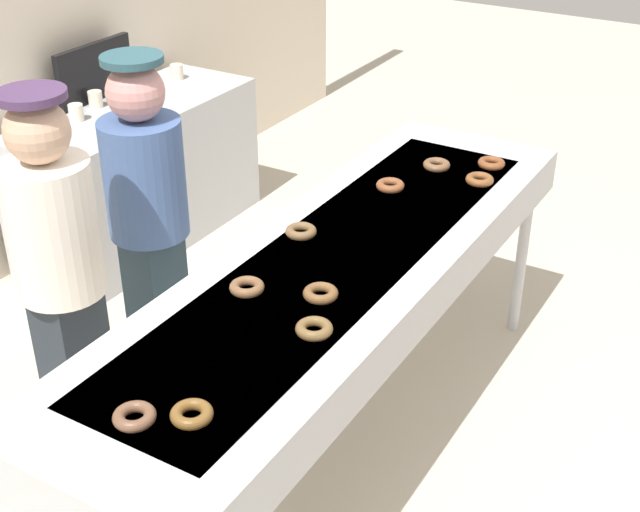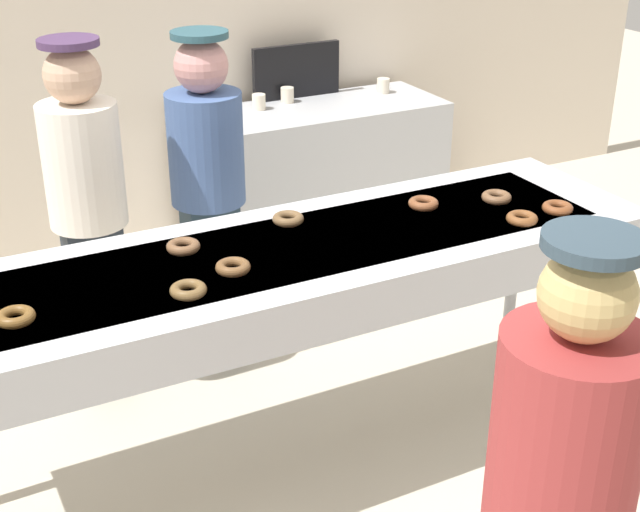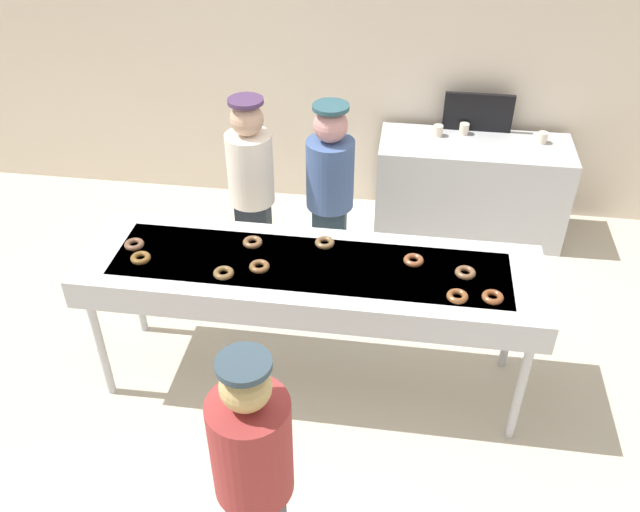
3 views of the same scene
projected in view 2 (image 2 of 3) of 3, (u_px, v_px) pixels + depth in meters
The scene contains 20 objects.
ground_plane at pixel (299, 460), 3.72m from camera, with size 16.00×16.00×0.00m, color beige.
back_wall at pixel (109, 21), 5.11m from camera, with size 8.00×0.12×2.81m, color beige.
fryer_conveyor at pixel (297, 268), 3.33m from camera, with size 2.85×0.79×0.99m.
chocolate_donut_0 at pixel (558, 208), 3.58m from camera, with size 0.12×0.12×0.04m, color brown.
chocolate_donut_1 at pixel (496, 197), 3.69m from camera, with size 0.12×0.12×0.04m, color brown.
chocolate_donut_2 at pixel (423, 203), 3.62m from camera, with size 0.12×0.12×0.04m, color brown.
chocolate_donut_3 at pixel (15, 317), 2.77m from camera, with size 0.12×0.12×0.04m, color brown.
chocolate_donut_4 at pixel (233, 267), 3.09m from camera, with size 0.12×0.12×0.04m, color brown.
chocolate_donut_6 at pixel (183, 246), 3.24m from camera, with size 0.12×0.12×0.04m, color brown.
chocolate_donut_7 at pixel (522, 218), 3.48m from camera, with size 0.12×0.12×0.04m, color brown.
chocolate_donut_8 at pixel (188, 290), 2.93m from camera, with size 0.12×0.12×0.04m, color brown.
chocolate_donut_9 at pixel (288, 219), 3.48m from camera, with size 0.12×0.12×0.04m, color brown.
worker_baker at pixel (88, 205), 3.79m from camera, with size 0.33×0.33×1.65m.
worker_assistant at pixel (209, 182), 4.08m from camera, with size 0.34×0.34×1.62m.
customer_waiting at pixel (557, 499), 2.12m from camera, with size 0.35×0.35×1.62m.
prep_counter at pixel (316, 174), 5.62m from camera, with size 1.62×0.63×0.87m, color #B7BABF.
paper_cup_0 at pixel (259, 102), 5.37m from camera, with size 0.08×0.08×0.09m, color beige.
paper_cup_1 at pixel (383, 86), 5.71m from camera, with size 0.08×0.08×0.09m, color beige.
paper_cup_2 at pixel (287, 95), 5.51m from camera, with size 0.08×0.08×0.09m, color beige.
menu_display at pixel (296, 71), 5.57m from camera, with size 0.59×0.04×0.33m, color black.
Camera 2 is at (-1.29, -2.70, 2.37)m, focal length 49.79 mm.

